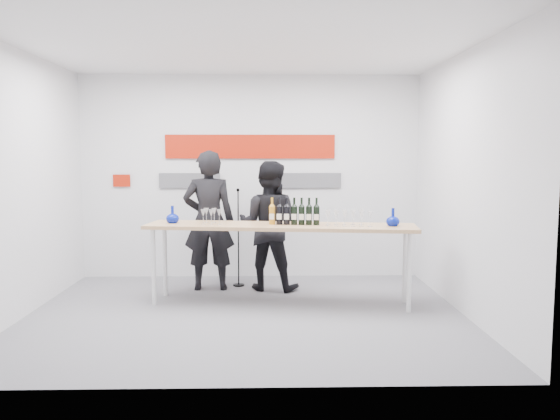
{
  "coord_description": "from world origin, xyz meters",
  "views": [
    {
      "loc": [
        0.26,
        -6.13,
        1.82
      ],
      "look_at": [
        0.41,
        0.56,
        1.15
      ],
      "focal_mm": 35.0,
      "sensor_mm": 36.0,
      "label": 1
    }
  ],
  "objects_px": {
    "mic_stand": "(238,256)",
    "tasting_table": "(280,231)",
    "presenter_left": "(209,221)",
    "presenter_right": "(269,226)"
  },
  "relations": [
    {
      "from": "presenter_left",
      "to": "mic_stand",
      "type": "bearing_deg",
      "value": -156.25
    },
    {
      "from": "presenter_right",
      "to": "presenter_left",
      "type": "bearing_deg",
      "value": 14.74
    },
    {
      "from": "tasting_table",
      "to": "presenter_left",
      "type": "height_order",
      "value": "presenter_left"
    },
    {
      "from": "tasting_table",
      "to": "presenter_left",
      "type": "distance_m",
      "value": 1.21
    },
    {
      "from": "mic_stand",
      "to": "tasting_table",
      "type": "bearing_deg",
      "value": -56.81
    },
    {
      "from": "tasting_table",
      "to": "presenter_right",
      "type": "distance_m",
      "value": 0.76
    },
    {
      "from": "mic_stand",
      "to": "presenter_left",
      "type": "bearing_deg",
      "value": -151.97
    },
    {
      "from": "presenter_left",
      "to": "mic_stand",
      "type": "relative_size",
      "value": 1.38
    },
    {
      "from": "presenter_left",
      "to": "tasting_table",
      "type": "bearing_deg",
      "value": 139.68
    },
    {
      "from": "tasting_table",
      "to": "presenter_left",
      "type": "relative_size",
      "value": 1.77
    }
  ]
}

